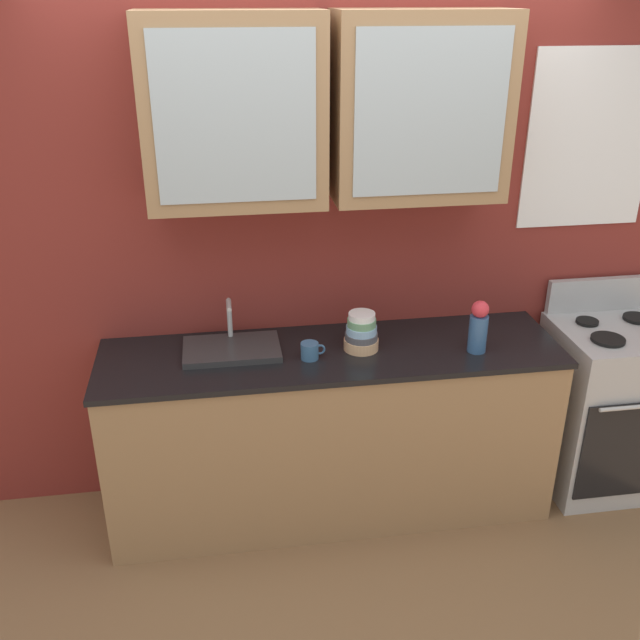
% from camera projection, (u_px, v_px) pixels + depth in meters
% --- Properties ---
extents(ground_plane, '(10.00, 10.00, 0.00)m').
position_uv_depth(ground_plane, '(330.00, 504.00, 3.74)').
color(ground_plane, brown).
extents(back_wall_unit, '(4.11, 0.44, 2.81)m').
position_uv_depth(back_wall_unit, '(324.00, 201.00, 3.34)').
color(back_wall_unit, maroon).
rests_on(back_wall_unit, ground_plane).
extents(counter, '(2.19, 0.59, 0.91)m').
position_uv_depth(counter, '(331.00, 431.00, 3.55)').
color(counter, '#93704C').
rests_on(counter, ground_plane).
extents(stove_range, '(0.61, 0.59, 1.09)m').
position_uv_depth(stove_range, '(607.00, 406.00, 3.75)').
color(stove_range, '#ADAFB5').
rests_on(stove_range, ground_plane).
extents(sink_faucet, '(0.45, 0.29, 0.23)m').
position_uv_depth(sink_faucet, '(232.00, 348.00, 3.34)').
color(sink_faucet, '#2D2D30').
rests_on(sink_faucet, counter).
extents(bowl_stack, '(0.17, 0.17, 0.19)m').
position_uv_depth(bowl_stack, '(361.00, 333.00, 3.34)').
color(bowl_stack, '#E0AD7F').
rests_on(bowl_stack, counter).
extents(vase, '(0.09, 0.09, 0.26)m').
position_uv_depth(vase, '(478.00, 327.00, 3.31)').
color(vase, '#33598C').
rests_on(vase, counter).
extents(cup_near_sink, '(0.12, 0.08, 0.08)m').
position_uv_depth(cup_near_sink, '(310.00, 351.00, 3.27)').
color(cup_near_sink, '#38608C').
rests_on(cup_near_sink, counter).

